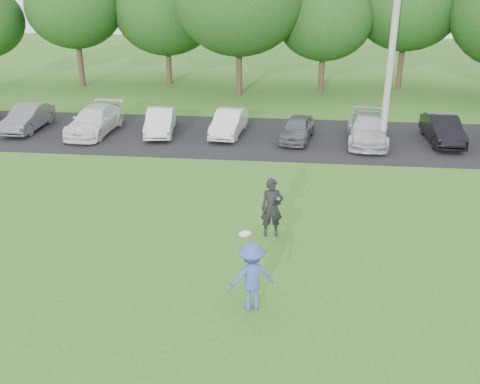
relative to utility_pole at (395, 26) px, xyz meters
name	(u,v)px	position (x,y,z in m)	size (l,w,h in m)	color
ground	(225,298)	(-5.31, -12.00, -5.15)	(100.00, 100.00, 0.00)	#30651D
parking_lot	(262,137)	(-5.31, 1.00, -5.13)	(32.00, 6.50, 0.03)	black
utility_pole	(395,26)	(0.00, 0.00, 0.00)	(0.28, 0.28, 10.30)	gray
frisbee_player	(251,276)	(-4.64, -12.32, -4.29)	(1.27, 1.03, 2.09)	#394FA2
camera_bystander	(272,208)	(-4.36, -8.63, -4.25)	(0.72, 0.55, 1.79)	black
parked_cars	(270,126)	(-4.92, 0.90, -4.54)	(31.43, 4.86, 1.22)	black
tree_row	(300,10)	(-3.80, 10.76, -0.24)	(42.39, 9.85, 8.64)	#38281C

